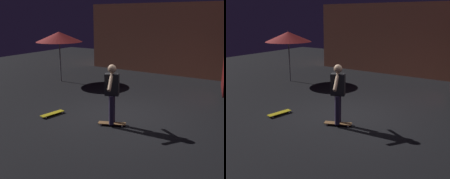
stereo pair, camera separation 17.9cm
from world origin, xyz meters
TOP-DOWN VIEW (x-y plane):
  - ground_plane at (0.00, 0.00)m, footprint 28.00×28.00m
  - low_building at (-0.39, 8.12)m, footprint 10.87×3.02m
  - patio_umbrella at (-4.82, 2.55)m, footprint 2.10×2.10m
  - skateboard_ridden at (0.06, -0.67)m, footprint 0.80×0.49m
  - skateboard_spare at (-1.93, -0.99)m, footprint 0.34×0.80m
  - skater at (0.06, -0.67)m, footprint 0.46×0.94m

SIDE VIEW (x-z plane):
  - ground_plane at x=0.00m, z-range 0.00..0.00m
  - skateboard_ridden at x=0.06m, z-range 0.02..0.09m
  - skateboard_spare at x=-1.93m, z-range 0.02..0.09m
  - skater at x=0.06m, z-range 0.20..1.87m
  - low_building at x=-0.39m, z-range 0.00..3.64m
  - patio_umbrella at x=-4.82m, z-range 0.92..3.22m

